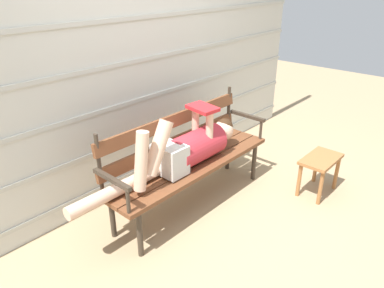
# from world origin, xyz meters

# --- Properties ---
(ground_plane) EXTENTS (12.00, 12.00, 0.00)m
(ground_plane) POSITION_xyz_m (0.00, 0.00, 0.00)
(ground_plane) COLOR tan
(house_siding) EXTENTS (4.91, 0.08, 2.49)m
(house_siding) POSITION_xyz_m (0.00, 0.73, 1.24)
(house_siding) COLOR beige
(house_siding) RESTS_ON ground
(park_bench) EXTENTS (1.73, 0.44, 0.90)m
(park_bench) POSITION_xyz_m (0.00, 0.16, 0.49)
(park_bench) COLOR brown
(park_bench) RESTS_ON ground
(reclining_person) EXTENTS (1.71, 0.28, 0.54)m
(reclining_person) POSITION_xyz_m (-0.08, 0.09, 0.59)
(reclining_person) COLOR #B72D38
(footstool) EXTENTS (0.45, 0.26, 0.38)m
(footstool) POSITION_xyz_m (0.96, -0.67, 0.30)
(footstool) COLOR #9E6638
(footstool) RESTS_ON ground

